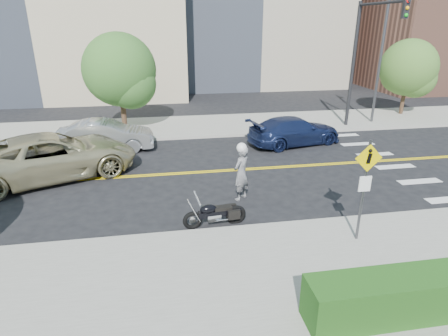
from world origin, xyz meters
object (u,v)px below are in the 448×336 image
Objects in this scene: pedestrian_sign at (365,182)px; parked_car_silver at (105,136)px; parked_car_blue at (295,131)px; motorcycle at (215,208)px; suv at (53,156)px; motorcyclist at (241,172)px.

pedestrian_sign reaches higher than parked_car_silver.
motorcycle is at bearing 132.36° from parked_car_blue.
motorcycle is (-3.92, 1.71, -1.36)m from pedestrian_sign.
suv is 1.32× the size of parked_car_blue.
parked_car_silver is at bearing 129.32° from pedestrian_sign.
pedestrian_sign is at bearing 83.25° from motorcyclist.
motorcyclist reaches higher than parked_car_silver.
pedestrian_sign reaches higher than parked_car_blue.
motorcyclist is (-2.72, 3.46, -0.89)m from pedestrian_sign.
parked_car_silver reaches higher than parked_car_blue.
pedestrian_sign is 4.49m from motorcycle.
motorcycle is 0.30× the size of suv.
suv reaches higher than parked_car_blue.
parked_car_silver is at bearing -49.91° from suv.
motorcyclist is 0.43× the size of parked_car_blue.
parked_car_silver is (-5.51, 6.59, -0.30)m from motorcyclist.
parked_car_silver is 0.93× the size of parked_car_blue.
suv is (-7.18, 3.36, -0.15)m from motorcyclist.
suv is 11.66m from parked_car_blue.
motorcycle is at bearing 10.46° from motorcyclist.
parked_car_silver is at bearing 73.70° from parked_car_blue.
motorcycle is 9.38m from parked_car_silver.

